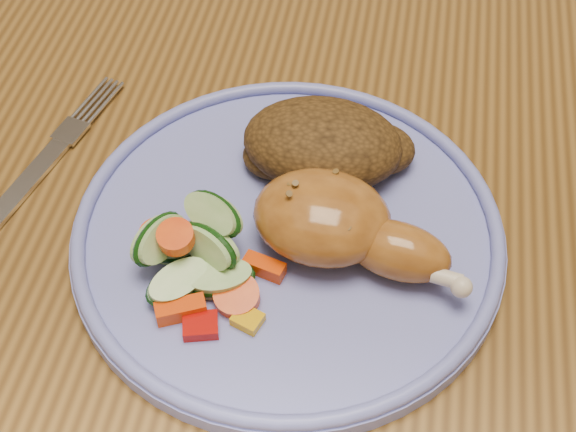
{
  "coord_description": "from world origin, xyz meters",
  "views": [
    {
      "loc": [
        0.02,
        -0.39,
        1.19
      ],
      "look_at": [
        -0.04,
        -0.06,
        0.78
      ],
      "focal_mm": 50.0,
      "sensor_mm": 36.0,
      "label": 1
    }
  ],
  "objects": [
    {
      "name": "plate_rim",
      "position": [
        -0.04,
        -0.06,
        0.77
      ],
      "size": [
        0.29,
        0.29,
        0.01
      ],
      "primitive_type": "torus",
      "color": "#6E77CB",
      "rests_on": "plate"
    },
    {
      "name": "plate",
      "position": [
        -0.04,
        -0.06,
        0.76
      ],
      "size": [
        0.29,
        0.29,
        0.01
      ],
      "primitive_type": "cylinder",
      "color": "#6E77CB",
      "rests_on": "dining_table"
    },
    {
      "name": "vegetable_pile",
      "position": [
        -0.09,
        -0.1,
        0.78
      ],
      "size": [
        0.11,
        0.11,
        0.05
      ],
      "color": "#A50A05",
      "rests_on": "plate"
    },
    {
      "name": "chicken_leg",
      "position": [
        -0.0,
        -0.06,
        0.78
      ],
      "size": [
        0.15,
        0.08,
        0.05
      ],
      "color": "#A46222",
      "rests_on": "plate"
    },
    {
      "name": "dining_table",
      "position": [
        0.0,
        0.0,
        0.67
      ],
      "size": [
        0.9,
        1.4,
        0.75
      ],
      "color": "brown",
      "rests_on": "ground"
    },
    {
      "name": "fork",
      "position": [
        -0.23,
        -0.03,
        0.75
      ],
      "size": [
        0.06,
        0.18,
        0.0
      ],
      "color": "silver",
      "rests_on": "dining_table"
    },
    {
      "name": "rice_pilaf",
      "position": [
        -0.02,
        0.01,
        0.78
      ],
      "size": [
        0.12,
        0.08,
        0.05
      ],
      "color": "#4B3112",
      "rests_on": "plate"
    }
  ]
}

